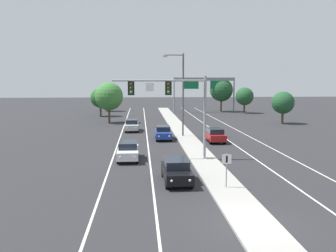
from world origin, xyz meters
name	(u,v)px	position (x,y,z in m)	size (l,w,h in m)	color
ground_plane	(253,224)	(0.00, 0.00, 0.00)	(260.00, 260.00, 0.00)	#28282B
median_island	(197,151)	(0.00, 18.00, 0.07)	(2.40, 110.00, 0.15)	#9E9B93
lane_stripe_oncoming_center	(147,141)	(-4.70, 25.00, 0.00)	(0.14, 100.00, 0.01)	silver
lane_stripe_receding_center	(228,140)	(4.70, 25.00, 0.00)	(0.14, 100.00, 0.01)	silver
edge_stripe_left	(119,141)	(-8.00, 25.00, 0.00)	(0.14, 100.00, 0.01)	silver
edge_stripe_right	(255,140)	(8.00, 25.00, 0.00)	(0.14, 100.00, 0.01)	silver
overhead_signal_mast	(175,99)	(-2.47, 14.79, 5.37)	(8.13, 0.44, 7.20)	gray
median_sign_post	(227,165)	(-0.01, 5.72, 1.59)	(0.60, 0.10, 2.20)	gray
street_lamp_median	(181,90)	(-0.51, 27.66, 5.79)	(2.58, 0.28, 10.00)	#4C4C51
car_oncoming_black	(176,170)	(-3.04, 7.70, 0.82)	(1.90, 4.50, 1.58)	black
car_oncoming_white	(128,151)	(-6.60, 15.12, 0.82)	(1.84, 4.48, 1.58)	silver
car_oncoming_blue	(163,133)	(-2.83, 26.02, 0.82)	(1.87, 4.49, 1.58)	navy
car_oncoming_silver	(132,125)	(-6.68, 33.41, 0.82)	(1.84, 4.48, 1.58)	#B7B7BC
car_receding_red	(215,135)	(2.89, 23.79, 0.82)	(1.85, 4.48, 1.58)	maroon
highway_sign_gantry	(204,84)	(8.20, 61.57, 6.16)	(13.28, 0.42, 7.50)	gray
tree_far_left_c	(106,95)	(-12.96, 65.62, 3.64)	(3.86, 3.86, 5.58)	#4C3823
tree_far_left_b	(100,98)	(-13.10, 54.21, 3.54)	(3.76, 3.76, 5.43)	#4C3823
tree_far_right_c	(283,103)	(17.19, 40.18, 3.36)	(3.56, 3.56, 5.16)	#4C3823
tree_far_right_b	(245,96)	(16.24, 58.75, 3.53)	(3.74, 3.74, 5.41)	#4C3823
tree_far_left_a	(109,96)	(-10.55, 43.29, 4.32)	(4.57, 4.57, 6.61)	#4C3823
tree_far_right_a	(221,90)	(12.22, 62.90, 4.75)	(5.03, 5.03, 7.28)	#4C3823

